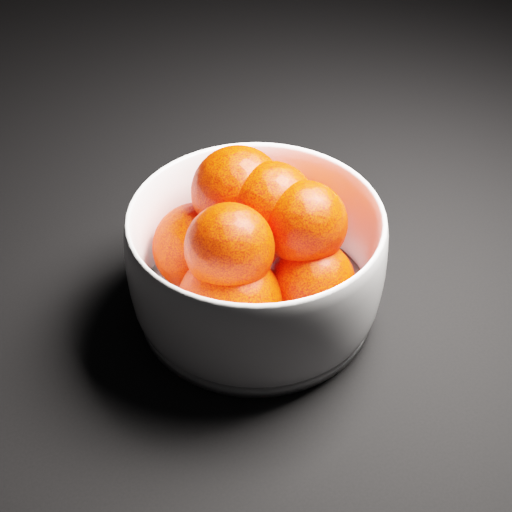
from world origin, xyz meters
name	(u,v)px	position (x,y,z in m)	size (l,w,h in m)	color
bowl	(256,261)	(-0.04, 0.25, 0.05)	(0.20, 0.20, 0.10)	white
orange_pile	(255,241)	(-0.04, 0.25, 0.06)	(0.15, 0.15, 0.12)	#FF1A00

